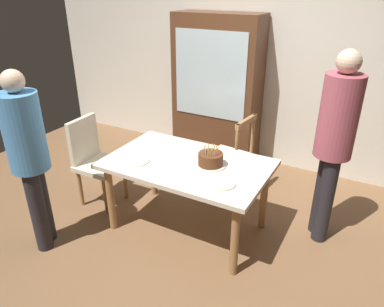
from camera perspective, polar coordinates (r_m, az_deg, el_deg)
name	(u,v)px	position (r m, az deg, el deg)	size (l,w,h in m)	color
ground	(188,227)	(3.67, -0.70, -11.57)	(6.40, 6.40, 0.00)	brown
back_wall	(259,63)	(4.71, 10.68, 13.99)	(6.40, 0.10, 2.60)	silver
dining_table	(187,171)	(3.32, -0.76, -2.80)	(1.49, 0.93, 0.73)	beige
birthday_cake	(211,160)	(3.20, 2.97, -1.00)	(0.28, 0.28, 0.19)	silver
plate_near_celebrant	(137,161)	(3.33, -8.69, -1.17)	(0.22, 0.22, 0.01)	silver
plate_far_side	(191,151)	(3.47, -0.14, 0.34)	(0.22, 0.22, 0.01)	silver
plate_near_guest	(222,184)	(2.94, 4.82, -4.82)	(0.22, 0.22, 0.01)	silver
fork_near_celebrant	(124,157)	(3.42, -10.78, -0.60)	(0.18, 0.02, 0.01)	silver
fork_far_side	(178,148)	(3.56, -2.27, 0.92)	(0.18, 0.02, 0.01)	silver
chair_spindle_back	(230,158)	(3.99, 6.04, -0.67)	(0.49, 0.49, 0.95)	beige
chair_upholstered	(93,157)	(3.97, -15.41, -0.49)	(0.46, 0.45, 0.95)	beige
person_celebrant	(28,154)	(3.28, -24.59, -0.02)	(0.32, 0.32, 1.63)	#262328
person_guest	(334,139)	(3.29, 21.72, 2.17)	(0.32, 0.32, 1.76)	#262328
china_cabinet	(217,91)	(4.68, 3.98, 9.92)	(1.10, 0.45, 1.90)	#56331E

